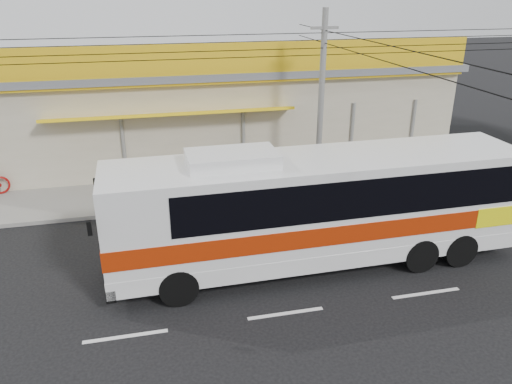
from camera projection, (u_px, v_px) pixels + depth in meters
ground at (262, 264)px, 15.06m from camera, size 120.00×120.00×0.00m
sidewalk at (228, 189)px, 20.43m from camera, size 30.00×3.20×0.15m
lane_markings at (286, 314)px, 12.82m from camera, size 50.00×0.12×0.01m
storefront_building at (207, 106)px, 24.55m from camera, size 22.60×9.20×5.70m
coach_bus at (324, 202)px, 14.44m from camera, size 12.12×2.71×3.72m
utility_pole at (324, 43)px, 18.44m from camera, size 34.00×14.00×7.06m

